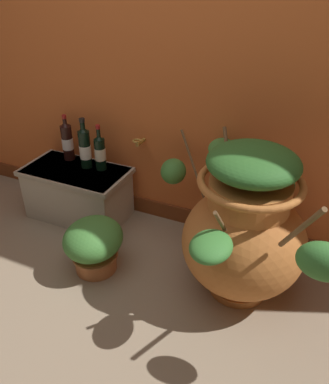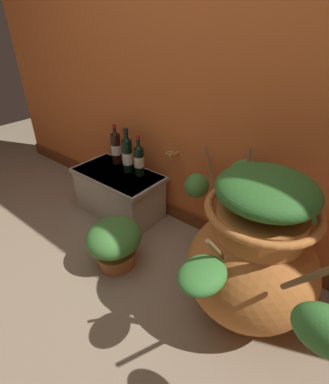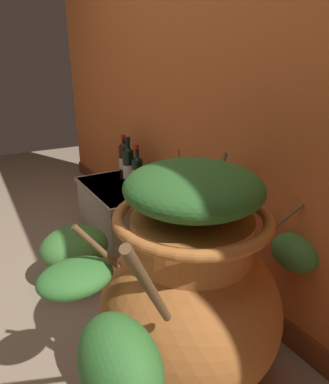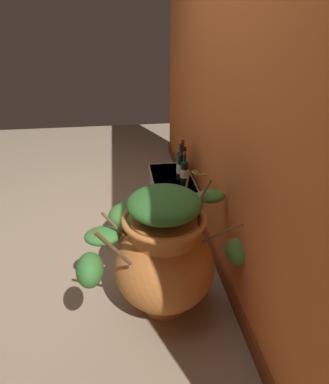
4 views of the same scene
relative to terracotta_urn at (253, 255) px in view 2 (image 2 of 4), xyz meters
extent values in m
plane|color=gray|center=(-0.64, -0.64, -0.41)|extent=(7.00, 7.00, 0.00)
cube|color=#D6662D|center=(-0.64, 0.56, 0.89)|extent=(4.40, 0.20, 2.60)
cube|color=brown|center=(-0.64, 0.45, -0.35)|extent=(4.40, 0.02, 0.12)
cylinder|color=#B28433|center=(-0.80, 0.41, 0.16)|extent=(0.02, 0.10, 0.02)
torus|color=#B28433|center=(-0.80, 0.36, 0.19)|extent=(0.06, 0.06, 0.01)
cylinder|color=#C17033|center=(0.00, 0.00, -0.39)|extent=(0.32, 0.32, 0.04)
ellipsoid|color=#C17033|center=(0.00, 0.00, -0.08)|extent=(0.64, 0.64, 0.56)
cylinder|color=#C17033|center=(0.00, 0.00, 0.19)|extent=(0.40, 0.40, 0.16)
torus|color=#C17033|center=(0.00, 0.00, 0.27)|extent=(0.51, 0.51, 0.04)
cylinder|color=brown|center=(0.27, -0.30, 0.28)|extent=(0.16, 0.18, 0.33)
ellipsoid|color=#387A33|center=(0.37, -0.42, 0.25)|extent=(0.20, 0.13, 0.15)
cylinder|color=brown|center=(-0.05, -0.30, 0.22)|extent=(0.04, 0.13, 0.17)
ellipsoid|color=#387A33|center=(-0.06, -0.37, 0.14)|extent=(0.18, 0.23, 0.09)
cylinder|color=brown|center=(-0.20, 0.27, 0.28)|extent=(0.11, 0.15, 0.21)
ellipsoid|color=#428438|center=(-0.25, 0.34, 0.26)|extent=(0.13, 0.20, 0.08)
cylinder|color=brown|center=(0.06, 0.34, 0.17)|extent=(0.04, 0.25, 0.14)
ellipsoid|color=#428438|center=(0.08, 0.45, 0.04)|extent=(0.20, 0.16, 0.15)
cylinder|color=brown|center=(-0.36, 0.19, 0.20)|extent=(0.20, 0.12, 0.35)
ellipsoid|color=#428438|center=(-0.51, 0.27, 0.08)|extent=(0.15, 0.16, 0.15)
ellipsoid|color=#2D6628|center=(0.00, 0.00, 0.37)|extent=(0.44, 0.44, 0.15)
cube|color=#B2A893|center=(-1.21, 0.24, -0.23)|extent=(0.67, 0.37, 0.36)
cube|color=#A09785|center=(-1.21, 0.24, -0.06)|extent=(0.71, 0.39, 0.03)
cylinder|color=black|center=(-1.34, 0.36, 0.07)|extent=(0.08, 0.08, 0.24)
cone|color=black|center=(-1.34, 0.36, 0.21)|extent=(0.08, 0.08, 0.04)
cylinder|color=black|center=(-1.34, 0.36, 0.24)|extent=(0.03, 0.03, 0.08)
cylinder|color=maroon|center=(-1.34, 0.36, 0.26)|extent=(0.03, 0.03, 0.02)
cylinder|color=silver|center=(-1.34, 0.36, 0.07)|extent=(0.08, 0.08, 0.08)
cylinder|color=black|center=(-1.06, 0.32, 0.06)|extent=(0.07, 0.07, 0.21)
cone|color=black|center=(-1.06, 0.32, 0.18)|extent=(0.07, 0.07, 0.04)
cylinder|color=black|center=(-1.06, 0.32, 0.21)|extent=(0.02, 0.02, 0.10)
cylinder|color=maroon|center=(-1.06, 0.32, 0.25)|extent=(0.03, 0.03, 0.02)
cylinder|color=beige|center=(-1.06, 0.32, 0.06)|extent=(0.07, 0.07, 0.08)
cylinder|color=black|center=(-1.16, 0.31, 0.08)|extent=(0.08, 0.08, 0.25)
cone|color=black|center=(-1.16, 0.31, 0.22)|extent=(0.08, 0.08, 0.04)
cylinder|color=black|center=(-1.16, 0.31, 0.25)|extent=(0.03, 0.03, 0.09)
cylinder|color=black|center=(-1.16, 0.31, 0.28)|extent=(0.04, 0.04, 0.02)
cylinder|color=white|center=(-1.16, 0.31, 0.06)|extent=(0.08, 0.08, 0.09)
cylinder|color=#B26638|center=(-0.80, -0.19, -0.35)|extent=(0.24, 0.24, 0.11)
torus|color=#A45D33|center=(-0.80, -0.19, -0.31)|extent=(0.26, 0.26, 0.02)
ellipsoid|color=#428438|center=(-0.80, -0.19, -0.19)|extent=(0.33, 0.36, 0.22)
camera|label=1|loc=(0.30, -1.63, 1.19)|focal=36.98mm
camera|label=2|loc=(0.33, -1.09, 1.00)|focal=27.49mm
camera|label=3|loc=(0.76, -0.56, 0.71)|focal=30.38mm
camera|label=4|loc=(1.70, -0.23, 1.36)|focal=32.16mm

